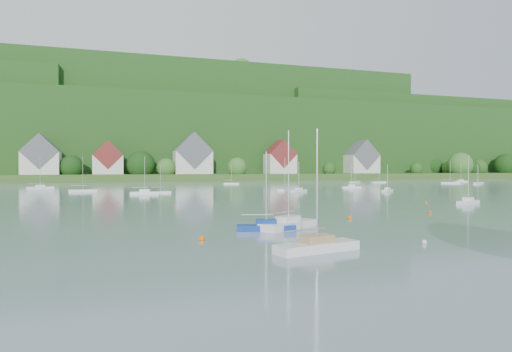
# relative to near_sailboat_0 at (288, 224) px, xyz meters

# --- Properties ---
(far_shore_strip) EXTENTS (600.00, 60.00, 3.00)m
(far_shore_strip) POSITION_rel_near_sailboat_0_xyz_m (11.99, 167.48, 1.04)
(far_shore_strip) COLOR #2D4C1C
(far_shore_strip) RESTS_ON ground
(forested_ridge) EXTENTS (620.00, 181.22, 69.89)m
(forested_ridge) POSITION_rel_near_sailboat_0_xyz_m (12.38, 236.05, 22.43)
(forested_ridge) COLOR #1A4415
(forested_ridge) RESTS_ON ground
(village_building_0) EXTENTS (14.00, 10.40, 16.00)m
(village_building_0) POSITION_rel_near_sailboat_0_xyz_m (-43.01, 154.48, 9.05)
(village_building_0) COLOR silver
(village_building_0) RESTS_ON far_shore_strip
(village_building_1) EXTENTS (12.00, 9.36, 14.00)m
(village_building_1) POSITION_rel_near_sailboat_0_xyz_m (-18.01, 156.48, 8.29)
(village_building_1) COLOR silver
(village_building_1) RESTS_ON far_shore_strip
(village_building_2) EXTENTS (16.00, 11.44, 18.00)m
(village_building_2) POSITION_rel_near_sailboat_0_xyz_m (16.99, 155.48, 9.81)
(village_building_2) COLOR silver
(village_building_2) RESTS_ON far_shore_strip
(village_building_3) EXTENTS (13.00, 10.40, 15.50)m
(village_building_3) POSITION_rel_near_sailboat_0_xyz_m (56.99, 153.48, 8.97)
(village_building_3) COLOR silver
(village_building_3) RESTS_ON far_shore_strip
(village_building_4) EXTENTS (15.00, 10.40, 16.50)m
(village_building_4) POSITION_rel_near_sailboat_0_xyz_m (101.99, 157.48, 9.13)
(village_building_4) COLOR silver
(village_building_4) RESTS_ON far_shore_strip
(near_sailboat_0) EXTENTS (6.52, 5.06, 8.85)m
(near_sailboat_0) POSITION_rel_near_sailboat_0_xyz_m (0.00, 0.00, 0.00)
(near_sailboat_0) COLOR white
(near_sailboat_0) RESTS_ON ground
(near_sailboat_1) EXTENTS (5.32, 2.81, 6.91)m
(near_sailboat_1) POSITION_rel_near_sailboat_0_xyz_m (-2.37, -0.71, -0.06)
(near_sailboat_1) COLOR navy
(near_sailboat_1) RESTS_ON ground
(near_sailboat_2) EXTENTS (6.18, 2.97, 8.04)m
(near_sailboat_2) POSITION_rel_near_sailboat_0_xyz_m (-2.31, -10.82, -0.02)
(near_sailboat_2) COLOR white
(near_sailboat_2) RESTS_ON ground
(near_sailboat_3) EXTENTS (5.59, 3.91, 7.43)m
(near_sailboat_3) POSITION_rel_near_sailboat_0_xyz_m (36.36, 17.33, -0.04)
(near_sailboat_3) COLOR white
(near_sailboat_3) RESTS_ON ground
(mooring_buoy_0) EXTENTS (0.45, 0.45, 0.45)m
(mooring_buoy_0) POSITION_rel_near_sailboat_0_xyz_m (9.14, 5.07, -0.46)
(mooring_buoy_0) COLOR #FD6700
(mooring_buoy_0) RESTS_ON ground
(mooring_buoy_1) EXTENTS (0.40, 0.40, 0.40)m
(mooring_buoy_1) POSITION_rel_near_sailboat_0_xyz_m (6.38, -10.44, -0.46)
(mooring_buoy_1) COLOR silver
(mooring_buoy_1) RESTS_ON ground
(mooring_buoy_2) EXTENTS (0.40, 0.40, 0.40)m
(mooring_buoy_2) POSITION_rel_near_sailboat_0_xyz_m (31.89, 21.35, -0.46)
(mooring_buoy_2) COLOR #FD6700
(mooring_buoy_2) RESTS_ON ground
(mooring_buoy_3) EXTENTS (0.38, 0.38, 0.38)m
(mooring_buoy_3) POSITION_rel_near_sailboat_0_xyz_m (21.51, 7.62, -0.46)
(mooring_buoy_3) COLOR #FD6700
(mooring_buoy_3) RESTS_ON ground
(mooring_buoy_5) EXTENTS (0.47, 0.47, 0.47)m
(mooring_buoy_5) POSITION_rel_near_sailboat_0_xyz_m (-8.69, -4.20, -0.46)
(mooring_buoy_5) COLOR #FD6700
(mooring_buoy_5) RESTS_ON ground
(far_sailboat_cluster) EXTENTS (190.77, 62.78, 8.71)m
(far_sailboat_cluster) POSITION_rel_near_sailboat_0_xyz_m (21.43, 85.68, -0.09)
(far_sailboat_cluster) COLOR white
(far_sailboat_cluster) RESTS_ON ground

